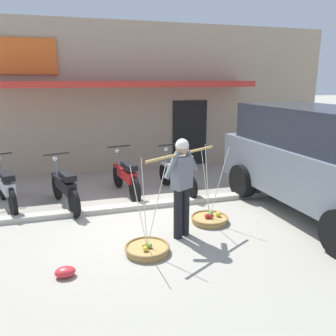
% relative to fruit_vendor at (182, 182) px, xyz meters
% --- Properties ---
extents(ground_plane, '(90.00, 90.00, 0.00)m').
position_rel_fruit_vendor_xyz_m(ground_plane, '(-0.43, 0.80, -0.98)').
color(ground_plane, '#9E998C').
extents(sidewalk_curb, '(20.00, 0.24, 0.10)m').
position_rel_fruit_vendor_xyz_m(sidewalk_curb, '(-0.43, 1.50, -0.93)').
color(sidewalk_curb, '#BAB4A5').
rests_on(sidewalk_curb, ground).
extents(fruit_vendor, '(1.42, 0.85, 1.70)m').
position_rel_fruit_vendor_xyz_m(fruit_vendor, '(0.00, 0.00, 0.00)').
color(fruit_vendor, black).
rests_on(fruit_vendor, ground).
extents(fruit_basket_left_side, '(0.71, 0.71, 1.45)m').
position_rel_fruit_vendor_xyz_m(fruit_basket_left_side, '(0.70, 0.40, -0.90)').
color(fruit_basket_left_side, '#B2894C').
rests_on(fruit_basket_left_side, ground).
extents(fruit_basket_right_side, '(0.71, 0.71, 1.45)m').
position_rel_fruit_vendor_xyz_m(fruit_basket_right_side, '(-0.70, -0.40, -0.91)').
color(fruit_basket_right_side, '#B2894C').
rests_on(fruit_basket_right_side, ground).
extents(motorcycle_nearest_shop, '(0.70, 1.76, 1.09)m').
position_rel_fruit_vendor_xyz_m(motorcycle_nearest_shop, '(-3.04, 2.33, -0.52)').
color(motorcycle_nearest_shop, black).
rests_on(motorcycle_nearest_shop, ground).
extents(motorcycle_second_in_row, '(0.66, 1.78, 1.09)m').
position_rel_fruit_vendor_xyz_m(motorcycle_second_in_row, '(-1.88, 1.98, -0.52)').
color(motorcycle_second_in_row, black).
rests_on(motorcycle_second_in_row, ground).
extents(motorcycle_third_in_row, '(0.54, 1.81, 1.09)m').
position_rel_fruit_vendor_xyz_m(motorcycle_third_in_row, '(-0.51, 2.44, -0.52)').
color(motorcycle_third_in_row, black).
rests_on(motorcycle_third_in_row, ground).
extents(motorcycle_end_of_row, '(0.54, 1.81, 1.09)m').
position_rel_fruit_vendor_xyz_m(motorcycle_end_of_row, '(0.69, 2.28, -0.52)').
color(motorcycle_end_of_row, black).
rests_on(motorcycle_end_of_row, ground).
extents(parked_truck, '(2.27, 4.86, 2.10)m').
position_rel_fruit_vendor_xyz_m(parked_truck, '(2.98, 0.13, 0.15)').
color(parked_truck, slate).
rests_on(parked_truck, ground).
extents(storefront_building, '(13.00, 6.00, 4.20)m').
position_rel_fruit_vendor_xyz_m(storefront_building, '(-0.03, 7.31, 1.12)').
color(storefront_building, tan).
rests_on(storefront_building, ground).
extents(plastic_litter_bag, '(0.28, 0.22, 0.14)m').
position_rel_fruit_vendor_xyz_m(plastic_litter_bag, '(-1.93, -0.73, -0.91)').
color(plastic_litter_bag, red).
rests_on(plastic_litter_bag, ground).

